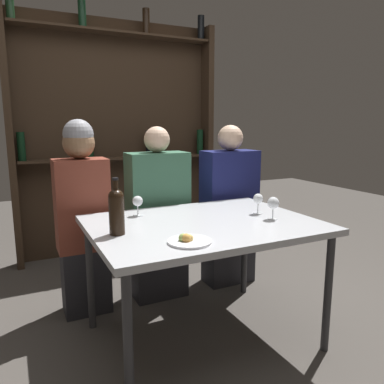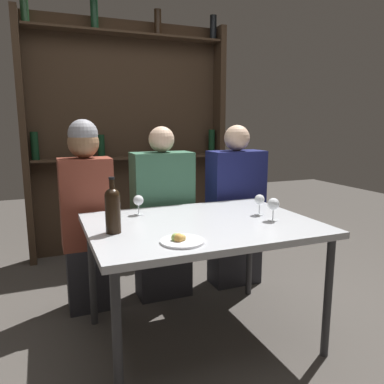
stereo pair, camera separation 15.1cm
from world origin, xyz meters
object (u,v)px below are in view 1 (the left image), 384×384
wine_bottle (116,209)px  wine_glass_0 (273,203)px  food_plate_0 (189,241)px  seated_person_left (83,220)px  seated_person_right (229,210)px  seated_person_center (158,220)px  wine_glass_2 (258,199)px  wine_glass_1 (138,202)px

wine_bottle → wine_glass_0: size_ratio=2.18×
food_plate_0 → wine_glass_0: bearing=16.2°
wine_bottle → food_plate_0: (0.27, -0.28, -0.12)m
seated_person_left → seated_person_right: seated_person_left is taller
food_plate_0 → seated_person_center: 1.00m
seated_person_center → seated_person_right: 0.61m
wine_glass_0 → food_plate_0: bearing=-163.8°
wine_glass_0 → seated_person_left: size_ratio=0.10×
wine_glass_2 → seated_person_left: seated_person_left is taller
wine_glass_1 → seated_person_center: (0.26, 0.35, -0.22)m
wine_bottle → seated_person_right: (1.08, 0.68, -0.26)m
food_plate_0 → seated_person_right: 1.27m
wine_glass_0 → wine_glass_1: wine_glass_0 is taller
wine_glass_2 → seated_person_right: size_ratio=0.10×
wine_glass_1 → seated_person_right: bearing=21.9°
wine_glass_0 → seated_person_left: 1.25m
wine_glass_0 → food_plate_0: 0.67m
food_plate_0 → seated_person_left: bearing=108.6°
food_plate_0 → seated_person_right: size_ratio=0.17×
wine_glass_1 → food_plate_0: 0.62m
seated_person_center → seated_person_right: bearing=-0.0°
wine_bottle → wine_glass_1: size_ratio=2.37×
wine_glass_2 → wine_glass_0: bearing=-90.5°
wine_glass_0 → seated_person_center: 0.92m
wine_glass_0 → wine_glass_1: bearing=148.1°
wine_bottle → wine_glass_2: (0.91, 0.05, -0.04)m
food_plate_0 → wine_glass_1: bearing=94.8°
seated_person_right → seated_person_left: bearing=180.0°
seated_person_right → seated_person_center: bearing=180.0°
wine_glass_2 → seated_person_left: bearing=146.9°
wine_glass_0 → seated_person_right: bearing=77.0°
seated_person_left → seated_person_center: (0.54, -0.00, -0.06)m
wine_glass_2 → food_plate_0: 0.73m
wine_glass_0 → food_plate_0: wine_glass_0 is taller
wine_bottle → seated_person_right: seated_person_right is taller
seated_person_left → seated_person_right: (1.14, -0.00, -0.06)m
wine_bottle → wine_glass_1: 0.40m
wine_glass_0 → food_plate_0: size_ratio=0.63×
wine_bottle → wine_glass_0: wine_bottle is taller
seated_person_left → seated_person_right: 1.14m
food_plate_0 → seated_person_right: seated_person_right is taller
seated_person_right → wine_glass_0: bearing=-103.0°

